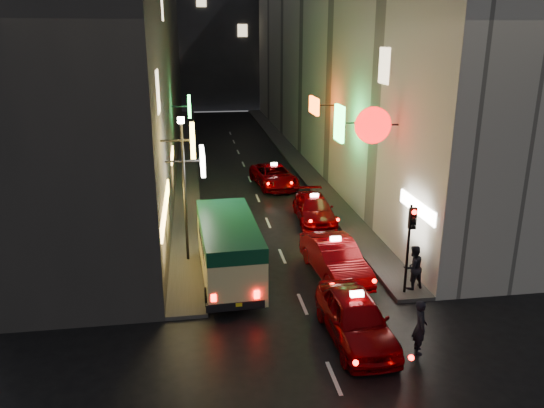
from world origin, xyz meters
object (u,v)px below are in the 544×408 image
traffic_light (411,231)px  lamp_post (184,180)px  pedestrian_crossing (420,323)px  minibus (229,244)px  taxi_near (356,314)px

traffic_light → lamp_post: bearing=151.1°
pedestrian_crossing → lamp_post: 11.14m
pedestrian_crossing → lamp_post: lamp_post is taller
minibus → taxi_near: bearing=-52.1°
traffic_light → taxi_near: bearing=-137.6°
pedestrian_crossing → traffic_light: 4.05m
minibus → traffic_light: bearing=-19.2°
taxi_near → traffic_light: (2.79, 2.55, 1.78)m
taxi_near → pedestrian_crossing: 2.03m
minibus → pedestrian_crossing: minibus is taller
traffic_light → lamp_post: size_ratio=0.56×
traffic_light → minibus: bearing=160.8°
lamp_post → pedestrian_crossing: bearing=-48.3°
pedestrian_crossing → minibus: bearing=54.5°
pedestrian_crossing → lamp_post: size_ratio=0.32×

